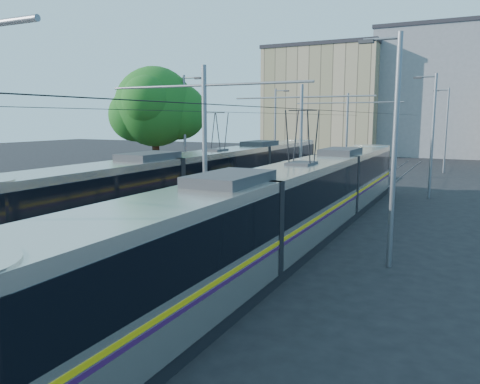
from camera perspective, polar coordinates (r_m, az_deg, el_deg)
The scene contains 13 objects.
ground at distance 14.09m, azimuth -21.46°, elevation -13.27°, with size 160.00×160.00×0.00m, color black.
platform at distance 27.90m, azimuth 5.27°, elevation -1.46°, with size 4.00×50.00×0.30m, color gray.
tactile_strip_left at distance 28.41m, azimuth 2.55°, elevation -0.92°, with size 0.70×50.00×0.01m, color gray.
tactile_strip_right at distance 27.39m, azimuth 8.10°, elevation -1.37°, with size 0.70×50.00×0.01m, color gray.
rails at distance 27.92m, azimuth 5.26°, elevation -1.73°, with size 8.71×70.00×0.03m.
tram_left at distance 27.64m, azimuth -2.97°, elevation 1.74°, with size 2.43×31.66×5.50m.
tram_right at distance 19.64m, azimuth 7.42°, elevation -0.85°, with size 2.43×31.58×5.50m.
catenary at distance 24.81m, azimuth 3.01°, elevation 7.44°, with size 9.20×70.00×7.00m.
street_lamps at distance 31.22m, azimuth 8.06°, elevation 7.05°, with size 15.18×38.22×8.00m.
shelter at distance 26.92m, azimuth 5.81°, elevation 1.26°, with size 0.85×1.21×2.46m.
tree at distance 32.81m, azimuth -9.61°, elevation 10.03°, with size 5.96×5.51×8.66m.
building_left at distance 71.46m, azimuth 10.49°, elevation 10.87°, with size 16.32×12.24×15.41m.
building_centre at distance 72.78m, azimuth 23.84°, elevation 11.01°, with size 18.36×14.28×17.42m.
Camera 1 is at (9.88, -8.60, 5.19)m, focal length 35.00 mm.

